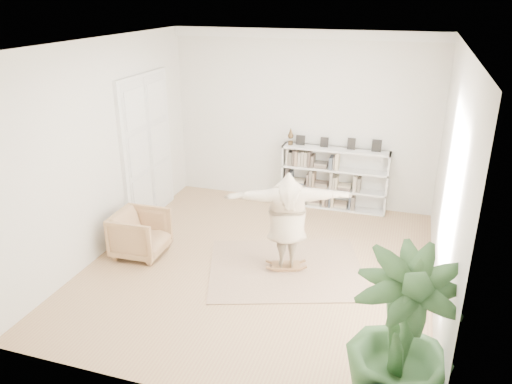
% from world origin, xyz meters
% --- Properties ---
extents(floor, '(6.00, 6.00, 0.00)m').
position_xyz_m(floor, '(0.00, 0.00, 0.00)').
color(floor, '#A17453').
rests_on(floor, ground).
extents(room_shell, '(6.00, 6.00, 6.00)m').
position_xyz_m(room_shell, '(0.00, 2.94, 3.51)').
color(room_shell, silver).
rests_on(room_shell, floor).
extents(doors, '(0.09, 1.78, 2.92)m').
position_xyz_m(doors, '(-2.70, 1.30, 1.40)').
color(doors, white).
rests_on(doors, floor).
extents(bookshelf, '(2.20, 0.35, 1.64)m').
position_xyz_m(bookshelf, '(0.74, 2.82, 0.64)').
color(bookshelf, silver).
rests_on(bookshelf, floor).
extents(armchair, '(0.89, 0.87, 0.78)m').
position_xyz_m(armchair, '(-2.08, -0.22, 0.39)').
color(armchair, tan).
rests_on(armchair, floor).
extents(rug, '(3.01, 2.70, 0.02)m').
position_xyz_m(rug, '(0.45, 0.04, 0.01)').
color(rug, tan).
rests_on(rug, floor).
extents(rocker_board, '(0.52, 0.41, 0.10)m').
position_xyz_m(rocker_board, '(0.45, 0.04, 0.06)').
color(rocker_board, brown).
rests_on(rocker_board, rug).
extents(person, '(2.06, 1.16, 1.62)m').
position_xyz_m(person, '(0.45, 0.04, 0.93)').
color(person, '#C0AC90').
rests_on(person, rocker_board).
extents(houseplant, '(1.19, 1.19, 1.93)m').
position_xyz_m(houseplant, '(2.30, -2.55, 0.97)').
color(houseplant, '#2B4F27').
rests_on(houseplant, floor).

